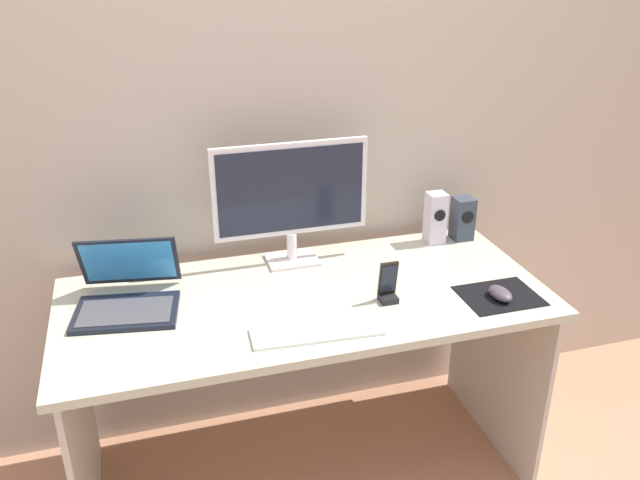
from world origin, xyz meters
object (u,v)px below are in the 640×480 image
Objects in this scene: phone_in_dock at (388,287)px; laptop at (127,294)px; speaker_right at (463,218)px; monitor at (291,196)px; speaker_near_monitor at (435,218)px; mouse at (500,294)px; keyboard_external at (317,332)px.

laptop is at bearing 166.20° from phone_in_dock.
monitor is at bearing -179.36° from speaker_right.
monitor is at bearing 121.98° from phone_in_dock.
speaker_near_monitor is 1.99× the size of mouse.
keyboard_external is at bearing -95.34° from monitor.
monitor is at bearing 88.34° from keyboard_external.
mouse reaches higher than keyboard_external.
keyboard_external is at bearing -145.95° from speaker_right.
keyboard_external is at bearing -30.84° from laptop.
monitor reaches higher than speaker_near_monitor.
laptop reaches higher than keyboard_external.
keyboard_external is 0.30m from phone_in_dock.
mouse is (-0.10, -0.46, -0.06)m from speaker_right.
laptop is at bearing -172.21° from speaker_right.
keyboard_external is (-0.72, -0.49, -0.08)m from speaker_right.
speaker_near_monitor is 1.15m from laptop.
speaker_right is 0.12m from speaker_near_monitor.
mouse is at bearing -102.27° from speaker_right.
speaker_near_monitor is 0.78m from keyboard_external.
laptop is (-0.58, -0.16, -0.21)m from monitor.
speaker_right is 0.48m from mouse.
monitor is 1.40× the size of keyboard_external.
speaker_right is 1.20× the size of phone_in_dock.
monitor reaches higher than keyboard_external.
monitor is 2.75× the size of speaker_near_monitor.
monitor is 0.54m from keyboard_external.
phone_in_dock reaches higher than mouse.
laptop is at bearing -164.11° from monitor.
keyboard_external is 3.92× the size of mouse.
monitor is at bearing -179.22° from speaker_near_monitor.
speaker_right is 1.67× the size of mouse.
speaker_near_monitor is 0.51× the size of keyboard_external.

